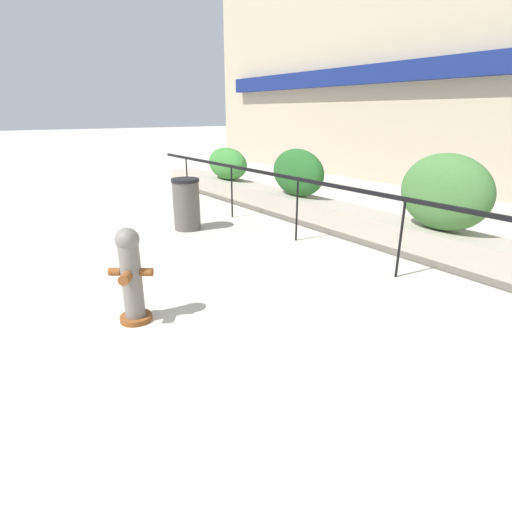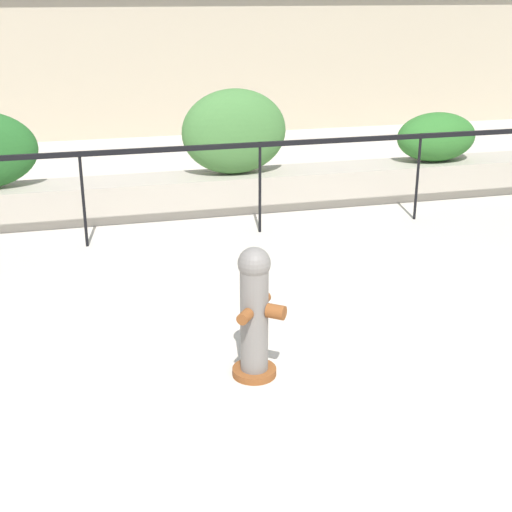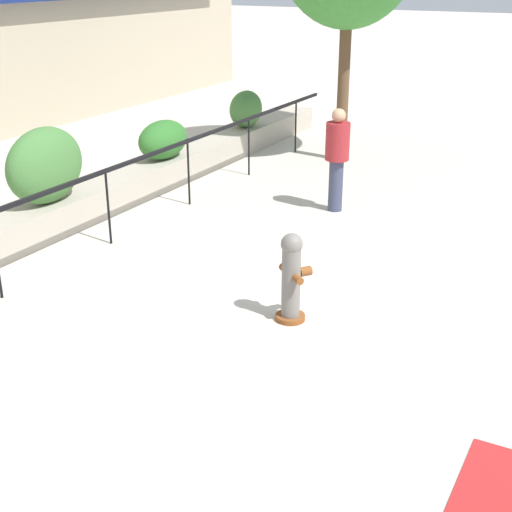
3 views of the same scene
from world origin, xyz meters
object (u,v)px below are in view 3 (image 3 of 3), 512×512
Objects in this scene: fire_hydrant at (291,277)px; hedge_bush_2 at (45,166)px; hedge_bush_4 at (246,109)px; pedestrian at (337,153)px; hedge_bush_3 at (163,140)px.

hedge_bush_2 is at bearing 79.04° from fire_hydrant.
pedestrian is (-3.09, -3.45, 0.08)m from hedge_bush_4.
fire_hydrant is at bearing -130.72° from hedge_bush_3.
hedge_bush_4 reaches higher than fire_hydrant.
hedge_bush_3 is 0.70× the size of pedestrian.
hedge_bush_4 is 0.90× the size of fire_hydrant.
hedge_bush_3 is 3.18m from hedge_bush_4.
hedge_bush_3 is at bearing 49.28° from fire_hydrant.
hedge_bush_4 is at bearing 32.68° from fire_hydrant.
hedge_bush_3 is at bearing 0.00° from hedge_bush_2.
hedge_bush_2 is 3.05m from hedge_bush_3.
hedge_bush_2 reaches higher than hedge_bush_4.
hedge_bush_4 is (6.22, 0.00, -0.17)m from hedge_bush_2.
hedge_bush_2 is 4.67m from fire_hydrant.
hedge_bush_3 is 6.02m from fire_hydrant.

